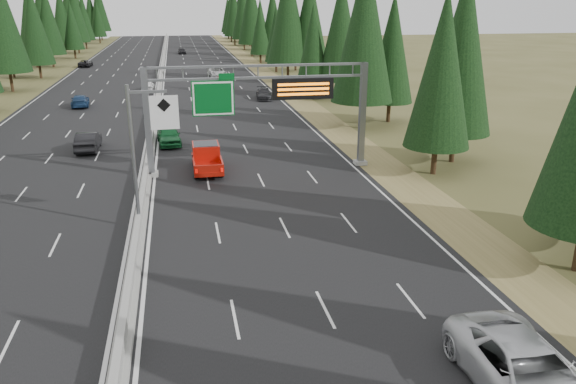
% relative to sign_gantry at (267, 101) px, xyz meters
% --- Properties ---
extents(road, '(32.00, 260.00, 0.08)m').
position_rel_sign_gantry_xyz_m(road, '(-8.92, 45.12, -5.23)').
color(road, black).
rests_on(road, ground).
extents(shoulder_right, '(3.60, 260.00, 0.06)m').
position_rel_sign_gantry_xyz_m(shoulder_right, '(8.88, 45.12, -5.24)').
color(shoulder_right, olive).
rests_on(shoulder_right, ground).
extents(shoulder_left, '(3.60, 260.00, 0.06)m').
position_rel_sign_gantry_xyz_m(shoulder_left, '(-26.72, 45.12, -5.24)').
color(shoulder_left, '#4B4923').
rests_on(shoulder_left, ground).
extents(median_barrier, '(0.70, 260.00, 0.85)m').
position_rel_sign_gantry_xyz_m(median_barrier, '(-8.92, 45.12, -4.85)').
color(median_barrier, gray).
rests_on(median_barrier, road).
extents(sign_gantry, '(16.75, 0.98, 7.80)m').
position_rel_sign_gantry_xyz_m(sign_gantry, '(0.00, 0.00, 0.00)').
color(sign_gantry, slate).
rests_on(sign_gantry, road).
extents(hov_sign_pole, '(2.80, 0.50, 8.00)m').
position_rel_sign_gantry_xyz_m(hov_sign_pole, '(-8.33, -9.92, -0.54)').
color(hov_sign_pole, slate).
rests_on(hov_sign_pole, road).
extents(tree_row_right, '(11.53, 239.33, 18.13)m').
position_rel_sign_gantry_xyz_m(tree_row_right, '(12.98, 39.73, 3.85)').
color(tree_row_right, black).
rests_on(tree_row_right, ground).
extents(silver_minivan, '(3.16, 6.65, 1.83)m').
position_rel_sign_gantry_xyz_m(silver_minivan, '(3.96, -26.88, -4.27)').
color(silver_minivan, silver).
rests_on(silver_minivan, road).
extents(red_pickup, '(2.08, 5.83, 1.90)m').
position_rel_sign_gantry_xyz_m(red_pickup, '(-4.54, 1.06, -4.14)').
color(red_pickup, black).
rests_on(red_pickup, road).
extents(car_ahead_green, '(2.30, 4.90, 1.62)m').
position_rel_sign_gantry_xyz_m(car_ahead_green, '(-7.37, 9.56, -4.38)').
color(car_ahead_green, '#135728').
rests_on(car_ahead_green, road).
extents(car_ahead_dkred, '(1.82, 5.04, 1.65)m').
position_rel_sign_gantry_xyz_m(car_ahead_dkred, '(0.30, 42.31, -4.36)').
color(car_ahead_dkred, '#63140E').
rests_on(car_ahead_dkred, road).
extents(car_ahead_dkgrey, '(2.36, 4.89, 1.37)m').
position_rel_sign_gantry_xyz_m(car_ahead_dkgrey, '(4.61, 31.82, -4.50)').
color(car_ahead_dkgrey, black).
rests_on(car_ahead_dkgrey, road).
extents(car_ahead_white, '(3.04, 5.86, 1.58)m').
position_rel_sign_gantry_xyz_m(car_ahead_white, '(0.38, 55.21, -4.40)').
color(car_ahead_white, white).
rests_on(car_ahead_white, road).
extents(car_ahead_far, '(1.96, 4.24, 1.41)m').
position_rel_sign_gantry_xyz_m(car_ahead_far, '(-4.73, 99.77, -4.48)').
color(car_ahead_far, black).
rests_on(car_ahead_far, road).
extents(car_onc_near, '(1.70, 4.85, 1.60)m').
position_rel_sign_gantry_xyz_m(car_onc_near, '(-14.08, 8.73, -4.39)').
color(car_onc_near, black).
rests_on(car_onc_near, road).
extents(car_onc_blue, '(2.46, 5.04, 1.41)m').
position_rel_sign_gantry_xyz_m(car_onc_blue, '(-17.93, 30.68, -4.48)').
color(car_onc_blue, navy).
rests_on(car_onc_blue, road).
extents(car_onc_white, '(1.88, 4.28, 1.43)m').
position_rel_sign_gantry_xyz_m(car_onc_white, '(-10.42, 41.98, -4.47)').
color(car_onc_white, white).
rests_on(car_onc_white, road).
extents(car_onc_far, '(2.39, 4.84, 1.32)m').
position_rel_sign_gantry_xyz_m(car_onc_far, '(-23.42, 75.39, -4.53)').
color(car_onc_far, black).
rests_on(car_onc_far, road).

